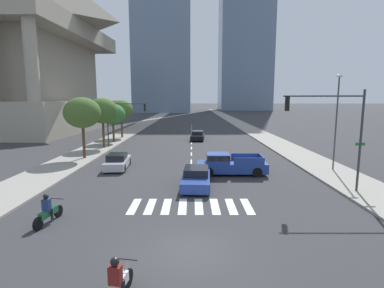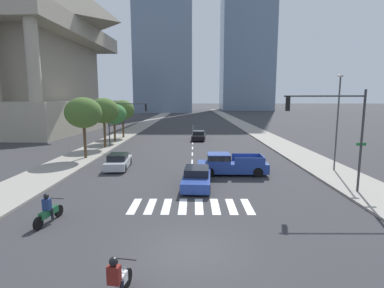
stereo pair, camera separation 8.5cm
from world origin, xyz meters
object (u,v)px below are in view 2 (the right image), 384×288
(traffic_signal_near, at_px, (334,122))
(street_tree_nearest, at_px, (83,113))
(pickup_truck, at_px, (229,164))
(motorcycle_trailing, at_px, (48,211))
(street_lamp_east, at_px, (338,116))
(street_tree_second, at_px, (104,111))
(street_tree_fourth, at_px, (123,110))
(motorcycle_lead, at_px, (116,285))
(sedan_blue_0, at_px, (197,178))
(sedan_silver_1, at_px, (118,162))
(sedan_black_2, at_px, (199,136))
(street_tree_third, at_px, (114,114))
(traffic_signal_far, at_px, (124,115))

(traffic_signal_near, bearing_deg, street_tree_nearest, -29.25)
(pickup_truck, relative_size, street_tree_nearest, 0.92)
(motorcycle_trailing, xyz_separation_m, street_lamp_east, (18.50, 10.41, 4.00))
(street_tree_second, bearing_deg, street_tree_fourth, 90.00)
(motorcycle_lead, height_order, traffic_signal_near, traffic_signal_near)
(motorcycle_lead, bearing_deg, sedan_blue_0, -1.59)
(traffic_signal_near, bearing_deg, pickup_truck, -39.70)
(traffic_signal_near, bearing_deg, sedan_silver_1, -24.35)
(sedan_blue_0, xyz_separation_m, sedan_black_2, (0.51, 23.43, 0.01))
(street_tree_nearest, bearing_deg, street_lamp_east, -12.77)
(street_tree_nearest, xyz_separation_m, street_tree_third, (-0.00, 11.19, -0.69))
(street_tree_nearest, bearing_deg, sedan_silver_1, -43.16)
(motorcycle_trailing, xyz_separation_m, pickup_truck, (9.74, 9.45, 0.23))
(street_lamp_east, height_order, street_tree_nearest, street_lamp_east)
(street_tree_nearest, bearing_deg, motorcycle_lead, -68.11)
(sedan_blue_0, bearing_deg, traffic_signal_far, -148.92)
(traffic_signal_near, relative_size, street_tree_third, 1.23)
(sedan_black_2, height_order, street_tree_fourth, street_tree_fourth)
(traffic_signal_far, height_order, street_lamp_east, street_lamp_east)
(sedan_blue_0, height_order, street_tree_second, street_tree_second)
(street_tree_nearest, bearing_deg, sedan_blue_0, -40.54)
(sedan_silver_1, distance_m, street_tree_second, 12.11)
(street_tree_fourth, bearing_deg, street_tree_second, -90.00)
(traffic_signal_near, distance_m, street_tree_fourth, 33.15)
(motorcycle_trailing, bearing_deg, street_lamp_east, -51.69)
(street_lamp_east, distance_m, street_tree_nearest, 22.85)
(sedan_black_2, xyz_separation_m, street_tree_third, (-11.47, -2.87, 3.28))
(pickup_truck, distance_m, street_tree_third, 22.10)
(pickup_truck, distance_m, sedan_blue_0, 4.24)
(sedan_black_2, relative_size, traffic_signal_near, 0.71)
(street_tree_third, bearing_deg, street_tree_nearest, -90.00)
(street_tree_fourth, bearing_deg, sedan_black_2, -10.19)
(traffic_signal_near, distance_m, street_tree_third, 29.29)
(sedan_black_2, xyz_separation_m, traffic_signal_far, (-9.22, -6.89, 3.42))
(motorcycle_lead, relative_size, traffic_signal_near, 0.34)
(sedan_blue_0, height_order, street_tree_nearest, street_tree_nearest)
(motorcycle_trailing, distance_m, street_tree_third, 27.12)
(traffic_signal_far, relative_size, street_lamp_east, 0.73)
(motorcycle_trailing, distance_m, pickup_truck, 13.57)
(motorcycle_trailing, bearing_deg, street_tree_fourth, 15.79)
(street_tree_nearest, distance_m, street_tree_third, 11.22)
(street_tree_second, bearing_deg, traffic_signal_near, -42.08)
(motorcycle_trailing, height_order, traffic_signal_near, traffic_signal_near)
(motorcycle_lead, height_order, sedan_black_2, motorcycle_lead)
(street_lamp_east, xyz_separation_m, street_tree_nearest, (-22.29, 5.05, -0.00))
(motorcycle_trailing, height_order, sedan_silver_1, motorcycle_trailing)
(street_tree_third, bearing_deg, sedan_silver_1, -74.30)
(motorcycle_trailing, relative_size, sedan_silver_1, 0.50)
(motorcycle_lead, distance_m, traffic_signal_near, 15.47)
(motorcycle_trailing, xyz_separation_m, traffic_signal_far, (-1.54, 22.63, 3.44))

